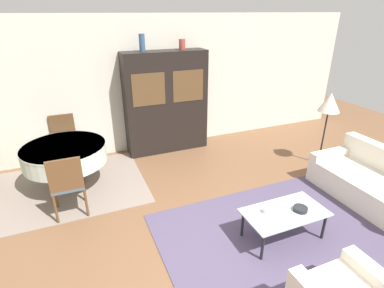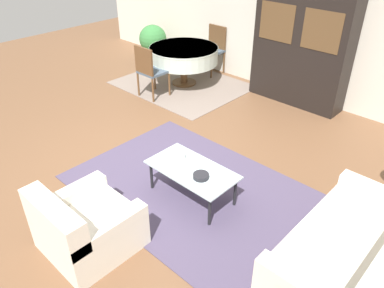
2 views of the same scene
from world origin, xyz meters
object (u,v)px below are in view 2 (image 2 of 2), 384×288
(dining_table, at_px, (184,55))
(dining_chair_far, at_px, (213,47))
(cup, at_px, (182,156))
(coffee_table, at_px, (192,171))
(bowl, at_px, (201,176))
(dining_chair_near, at_px, (149,69))
(display_cabinet, at_px, (302,45))
(armchair, at_px, (85,227))
(couch, at_px, (355,255))
(potted_plant, at_px, (153,40))

(dining_table, xyz_separation_m, dining_chair_far, (0.00, 0.88, -0.04))
(dining_chair_far, height_order, cup, dining_chair_far)
(coffee_table, relative_size, bowl, 5.90)
(coffee_table, relative_size, dining_chair_near, 1.11)
(display_cabinet, bearing_deg, armchair, -86.52)
(display_cabinet, bearing_deg, coffee_table, -81.20)
(couch, height_order, dining_table, couch)
(dining_table, height_order, cup, dining_table)
(dining_table, xyz_separation_m, dining_chair_near, (0.00, -0.88, -0.04))
(coffee_table, bearing_deg, bowl, -16.57)
(dining_chair_far, bearing_deg, display_cabinet, 177.58)
(coffee_table, bearing_deg, cup, 163.72)
(couch, xyz_separation_m, cup, (-2.11, -0.12, 0.18))
(couch, distance_m, cup, 2.12)
(armchair, height_order, dining_table, dining_table)
(dining_table, bearing_deg, dining_chair_near, -90.00)
(coffee_table, bearing_deg, display_cabinet, 98.80)
(couch, distance_m, dining_chair_near, 4.61)
(potted_plant, bearing_deg, bowl, -35.74)
(coffee_table, xyz_separation_m, dining_chair_near, (-2.51, 1.56, 0.18))
(dining_chair_far, xyz_separation_m, cup, (2.28, -3.25, -0.10))
(coffee_table, height_order, cup, cup)
(dining_chair_near, relative_size, dining_chair_far, 1.00)
(dining_table, relative_size, dining_chair_far, 1.39)
(coffee_table, bearing_deg, armchair, -99.68)
(display_cabinet, distance_m, dining_chair_far, 2.07)
(cup, bearing_deg, dining_chair_far, 124.99)
(armchair, xyz_separation_m, dining_table, (-2.29, 3.75, 0.32))
(dining_table, distance_m, cup, 3.29)
(bowl, bearing_deg, potted_plant, 144.26)
(bowl, bearing_deg, display_cabinet, 101.86)
(couch, xyz_separation_m, bowl, (-1.69, -0.24, 0.17))
(dining_table, height_order, dining_chair_near, dining_chair_near)
(couch, height_order, cup, couch)
(armchair, relative_size, dining_chair_far, 0.89)
(dining_table, xyz_separation_m, cup, (2.28, -2.37, -0.14))
(dining_chair_near, relative_size, bowl, 5.31)
(dining_chair_near, bearing_deg, potted_plant, 136.58)
(dining_chair_near, distance_m, bowl, 3.15)
(dining_chair_far, relative_size, potted_plant, 1.17)
(dining_chair_near, height_order, potted_plant, dining_chair_near)
(display_cabinet, relative_size, dining_chair_far, 2.14)
(dining_chair_far, bearing_deg, cup, 124.99)
(couch, relative_size, cup, 21.15)
(coffee_table, height_order, potted_plant, potted_plant)
(couch, bearing_deg, bowl, 98.17)
(dining_chair_near, xyz_separation_m, cup, (2.28, -1.49, -0.10))
(coffee_table, xyz_separation_m, bowl, (0.19, -0.06, 0.06))
(dining_chair_far, bearing_deg, coffee_table, 127.09)
(dining_chair_far, height_order, bowl, dining_chair_far)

